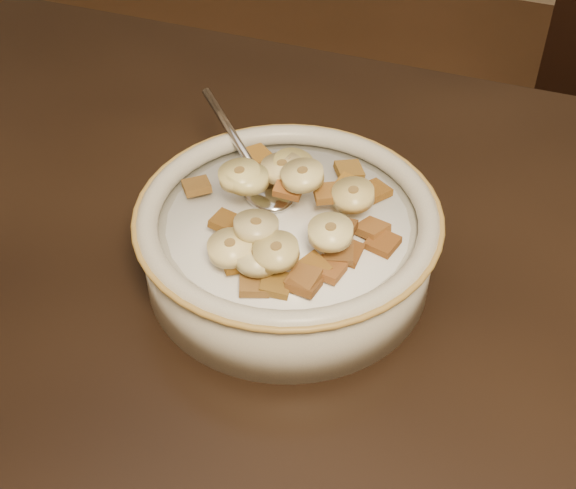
% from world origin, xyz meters
% --- Properties ---
extents(cereal_bowl, '(0.22, 0.22, 0.05)m').
position_xyz_m(cereal_bowl, '(-0.22, 0.11, 0.78)').
color(cereal_bowl, beige).
rests_on(cereal_bowl, table).
extents(milk, '(0.18, 0.18, 0.00)m').
position_xyz_m(milk, '(-0.22, 0.11, 0.80)').
color(milk, white).
rests_on(milk, cereal_bowl).
extents(spoon, '(0.06, 0.06, 0.01)m').
position_xyz_m(spoon, '(-0.25, 0.13, 0.81)').
color(spoon, '#AEAEB1').
rests_on(spoon, cereal_bowl).
extents(cereal_square_0, '(0.02, 0.02, 0.01)m').
position_xyz_m(cereal_square_0, '(-0.24, 0.16, 0.81)').
color(cereal_square_0, brown).
rests_on(cereal_square_0, milk).
extents(cereal_square_1, '(0.02, 0.02, 0.01)m').
position_xyz_m(cereal_square_1, '(-0.17, 0.09, 0.81)').
color(cereal_square_1, brown).
rests_on(cereal_square_1, milk).
extents(cereal_square_2, '(0.03, 0.03, 0.01)m').
position_xyz_m(cereal_square_2, '(-0.26, 0.14, 0.81)').
color(cereal_square_2, brown).
rests_on(cereal_square_2, milk).
extents(cereal_square_3, '(0.02, 0.02, 0.01)m').
position_xyz_m(cereal_square_3, '(-0.26, 0.08, 0.81)').
color(cereal_square_3, brown).
rests_on(cereal_square_3, milk).
extents(cereal_square_4, '(0.02, 0.02, 0.01)m').
position_xyz_m(cereal_square_4, '(-0.22, 0.12, 0.83)').
color(cereal_square_4, '#944B18').
rests_on(cereal_square_4, milk).
extents(cereal_square_5, '(0.02, 0.02, 0.01)m').
position_xyz_m(cereal_square_5, '(-0.17, 0.07, 0.81)').
color(cereal_square_5, brown).
rests_on(cereal_square_5, milk).
extents(cereal_square_6, '(0.03, 0.03, 0.01)m').
position_xyz_m(cereal_square_6, '(-0.22, 0.06, 0.81)').
color(cereal_square_6, brown).
rests_on(cereal_square_6, milk).
extents(cereal_square_7, '(0.03, 0.03, 0.01)m').
position_xyz_m(cereal_square_7, '(-0.24, 0.05, 0.81)').
color(cereal_square_7, brown).
rests_on(cereal_square_7, milk).
extents(cereal_square_8, '(0.02, 0.02, 0.01)m').
position_xyz_m(cereal_square_8, '(-0.19, 0.05, 0.81)').
color(cereal_square_8, brown).
rests_on(cereal_square_8, milk).
extents(cereal_square_9, '(0.02, 0.02, 0.01)m').
position_xyz_m(cereal_square_9, '(-0.19, 0.05, 0.81)').
color(cereal_square_9, brown).
rests_on(cereal_square_9, milk).
extents(cereal_square_10, '(0.03, 0.03, 0.01)m').
position_xyz_m(cereal_square_10, '(-0.30, 0.12, 0.81)').
color(cereal_square_10, brown).
rests_on(cereal_square_10, milk).
extents(cereal_square_11, '(0.02, 0.02, 0.01)m').
position_xyz_m(cereal_square_11, '(-0.19, 0.15, 0.81)').
color(cereal_square_11, '#96641F').
rests_on(cereal_square_11, milk).
extents(cereal_square_12, '(0.03, 0.03, 0.01)m').
position_xyz_m(cereal_square_12, '(-0.18, 0.06, 0.81)').
color(cereal_square_12, brown).
rests_on(cereal_square_12, milk).
extents(cereal_square_13, '(0.02, 0.02, 0.01)m').
position_xyz_m(cereal_square_13, '(-0.20, 0.04, 0.81)').
color(cereal_square_13, brown).
rests_on(cereal_square_13, milk).
extents(cereal_square_14, '(0.03, 0.03, 0.01)m').
position_xyz_m(cereal_square_14, '(-0.27, 0.17, 0.81)').
color(cereal_square_14, brown).
rests_on(cereal_square_14, milk).
extents(cereal_square_15, '(0.03, 0.03, 0.01)m').
position_xyz_m(cereal_square_15, '(-0.22, 0.05, 0.81)').
color(cereal_square_15, brown).
rests_on(cereal_square_15, milk).
extents(cereal_square_16, '(0.03, 0.03, 0.01)m').
position_xyz_m(cereal_square_16, '(-0.16, 0.12, 0.81)').
color(cereal_square_16, brown).
rests_on(cereal_square_16, milk).
extents(cereal_square_17, '(0.03, 0.03, 0.01)m').
position_xyz_m(cereal_square_17, '(-0.17, 0.16, 0.81)').
color(cereal_square_17, brown).
rests_on(cereal_square_17, milk).
extents(cereal_square_18, '(0.02, 0.02, 0.01)m').
position_xyz_m(cereal_square_18, '(-0.15, 0.11, 0.81)').
color(cereal_square_18, brown).
rests_on(cereal_square_18, milk).
extents(cereal_square_19, '(0.02, 0.02, 0.01)m').
position_xyz_m(cereal_square_19, '(-0.18, 0.10, 0.82)').
color(cereal_square_19, brown).
rests_on(cereal_square_19, milk).
extents(cereal_square_20, '(0.03, 0.03, 0.01)m').
position_xyz_m(cereal_square_20, '(-0.19, 0.18, 0.81)').
color(cereal_square_20, brown).
rests_on(cereal_square_20, milk).
extents(cereal_square_21, '(0.02, 0.02, 0.01)m').
position_xyz_m(cereal_square_21, '(-0.24, 0.07, 0.82)').
color(cereal_square_21, brown).
rests_on(cereal_square_21, milk).
extents(cereal_square_22, '(0.02, 0.03, 0.01)m').
position_xyz_m(cereal_square_22, '(-0.17, 0.08, 0.81)').
color(cereal_square_22, brown).
rests_on(cereal_square_22, milk).
extents(cereal_square_23, '(0.03, 0.03, 0.01)m').
position_xyz_m(cereal_square_23, '(-0.20, 0.13, 0.82)').
color(cereal_square_23, brown).
rests_on(cereal_square_23, milk).
extents(cereal_square_24, '(0.03, 0.03, 0.01)m').
position_xyz_m(cereal_square_24, '(-0.22, 0.04, 0.81)').
color(cereal_square_24, brown).
rests_on(cereal_square_24, milk).
extents(banana_slice_0, '(0.03, 0.03, 0.01)m').
position_xyz_m(banana_slice_0, '(-0.22, 0.05, 0.82)').
color(banana_slice_0, '#D5C189').
rests_on(banana_slice_0, milk).
extents(banana_slice_1, '(0.04, 0.04, 0.01)m').
position_xyz_m(banana_slice_1, '(-0.25, 0.11, 0.83)').
color(banana_slice_1, '#FFE685').
rests_on(banana_slice_1, milk).
extents(banana_slice_2, '(0.04, 0.04, 0.01)m').
position_xyz_m(banana_slice_2, '(-0.26, 0.11, 0.83)').
color(banana_slice_2, '#FBED7D').
rests_on(banana_slice_2, milk).
extents(banana_slice_3, '(0.04, 0.04, 0.01)m').
position_xyz_m(banana_slice_3, '(-0.23, 0.14, 0.83)').
color(banana_slice_3, '#E3CC83').
rests_on(banana_slice_3, milk).
extents(banana_slice_4, '(0.04, 0.04, 0.01)m').
position_xyz_m(banana_slice_4, '(-0.23, 0.07, 0.83)').
color(banana_slice_4, beige).
rests_on(banana_slice_4, milk).
extents(banana_slice_5, '(0.04, 0.04, 0.01)m').
position_xyz_m(banana_slice_5, '(-0.18, 0.08, 0.83)').
color(banana_slice_5, '#FFF1AA').
rests_on(banana_slice_5, milk).
extents(banana_slice_6, '(0.04, 0.04, 0.02)m').
position_xyz_m(banana_slice_6, '(-0.23, 0.15, 0.83)').
color(banana_slice_6, '#FFED7F').
rests_on(banana_slice_6, milk).
extents(banana_slice_7, '(0.04, 0.04, 0.01)m').
position_xyz_m(banana_slice_7, '(-0.21, 0.13, 0.84)').
color(banana_slice_7, beige).
rests_on(banana_slice_7, milk).
extents(banana_slice_8, '(0.03, 0.03, 0.02)m').
position_xyz_m(banana_slice_8, '(-0.21, 0.05, 0.83)').
color(banana_slice_8, '#E8DA83').
rests_on(banana_slice_8, milk).
extents(banana_slice_9, '(0.04, 0.04, 0.01)m').
position_xyz_m(banana_slice_9, '(-0.18, 0.13, 0.82)').
color(banana_slice_9, '#E7D577').
rests_on(banana_slice_9, milk).
extents(banana_slice_10, '(0.04, 0.04, 0.01)m').
position_xyz_m(banana_slice_10, '(-0.24, 0.05, 0.82)').
color(banana_slice_10, '#FFEBA4').
rests_on(banana_slice_10, milk).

